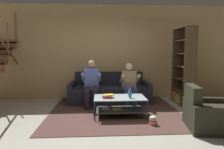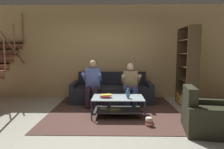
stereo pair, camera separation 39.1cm
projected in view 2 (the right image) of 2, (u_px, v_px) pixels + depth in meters
name	position (u px, v px, depth m)	size (l,w,h in m)	color
ground	(110.00, 124.00, 4.05)	(16.80, 16.80, 0.00)	#A7A497
back_partition	(112.00, 52.00, 6.33)	(8.40, 0.12, 2.90)	tan
couch	(112.00, 92.00, 5.86)	(2.31, 0.91, 0.85)	#20222A
person_seated_left	(93.00, 81.00, 5.30)	(0.50, 0.58, 1.24)	#2B1C2B
person_seated_right	(131.00, 83.00, 5.28)	(0.50, 0.58, 1.16)	navy
coffee_table	(118.00, 103.00, 4.51)	(1.14, 0.68, 0.44)	#ADC5C9
area_rug	(114.00, 109.00, 5.09)	(3.12, 3.31, 0.01)	#4A302A
vase	(128.00, 94.00, 4.37)	(0.10, 0.10, 0.22)	#37608E
book_stack	(106.00, 96.00, 4.43)	(0.26, 0.21, 0.07)	#7492B7
bookshelf	(188.00, 75.00, 5.42)	(0.32, 0.87, 2.12)	#4B3922
armchair	(206.00, 117.00, 3.62)	(0.94, 0.97, 0.83)	#29291C
popcorn_tub	(149.00, 122.00, 3.90)	(0.13, 0.13, 0.19)	red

